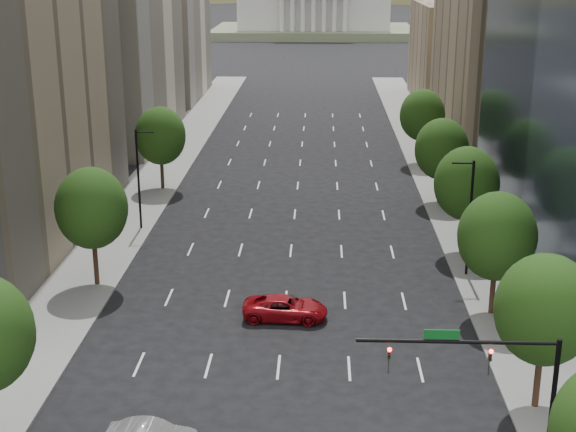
# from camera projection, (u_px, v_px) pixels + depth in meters

# --- Properties ---
(sidewalk_left) EXTENTS (6.00, 200.00, 0.15)m
(sidewalk_left) POSITION_uv_depth(u_px,v_px,m) (105.00, 247.00, 67.82)
(sidewalk_left) COLOR slate
(sidewalk_left) RESTS_ON ground
(sidewalk_right) EXTENTS (6.00, 200.00, 0.15)m
(sidewalk_right) POSITION_uv_depth(u_px,v_px,m) (480.00, 252.00, 66.64)
(sidewalk_right) COLOR slate
(sidewalk_right) RESTS_ON ground
(midrise_cream_left) EXTENTS (14.00, 30.00, 35.00)m
(midrise_cream_left) POSITION_uv_depth(u_px,v_px,m) (107.00, 3.00, 103.80)
(midrise_cream_left) COLOR beige
(midrise_cream_left) RESTS_ON ground
(filler_left) EXTENTS (14.00, 26.00, 18.00)m
(filler_left) POSITION_uv_depth(u_px,v_px,m) (160.00, 44.00, 137.80)
(filler_left) COLOR beige
(filler_left) RESTS_ON ground
(parking_tan_right) EXTENTS (14.00, 30.00, 30.00)m
(parking_tan_right) POSITION_uv_depth(u_px,v_px,m) (507.00, 26.00, 99.81)
(parking_tan_right) COLOR #8C7759
(parking_tan_right) RESTS_ON ground
(filler_right) EXTENTS (14.00, 26.00, 16.00)m
(filler_right) POSITION_uv_depth(u_px,v_px,m) (460.00, 53.00, 133.35)
(filler_right) COLOR #8C7759
(filler_right) RESTS_ON ground
(tree_right_1) EXTENTS (5.20, 5.20, 8.75)m
(tree_right_1) POSITION_uv_depth(u_px,v_px,m) (545.00, 310.00, 42.13)
(tree_right_1) COLOR #382316
(tree_right_1) RESTS_ON ground
(tree_right_2) EXTENTS (5.20, 5.20, 8.61)m
(tree_right_2) POSITION_uv_depth(u_px,v_px,m) (497.00, 236.00, 53.59)
(tree_right_2) COLOR #382316
(tree_right_2) RESTS_ON ground
(tree_right_3) EXTENTS (5.20, 5.20, 8.89)m
(tree_right_3) POSITION_uv_depth(u_px,v_px,m) (467.00, 184.00, 64.93)
(tree_right_3) COLOR #382316
(tree_right_3) RESTS_ON ground
(tree_right_4) EXTENTS (5.20, 5.20, 8.46)m
(tree_right_4) POSITION_uv_depth(u_px,v_px,m) (442.00, 149.00, 78.38)
(tree_right_4) COLOR #382316
(tree_right_4) RESTS_ON ground
(tree_right_5) EXTENTS (5.20, 5.20, 8.75)m
(tree_right_5) POSITION_uv_depth(u_px,v_px,m) (422.00, 115.00, 93.53)
(tree_right_5) COLOR #382316
(tree_right_5) RESTS_ON ground
(tree_left_1) EXTENTS (5.20, 5.20, 8.97)m
(tree_left_1) POSITION_uv_depth(u_px,v_px,m) (92.00, 208.00, 58.35)
(tree_left_1) COLOR #382316
(tree_left_1) RESTS_ON ground
(tree_left_2) EXTENTS (5.20, 5.20, 8.68)m
(tree_left_2) POSITION_uv_depth(u_px,v_px,m) (160.00, 136.00, 83.19)
(tree_left_2) COLOR #382316
(tree_left_2) RESTS_ON ground
(streetlight_rn) EXTENTS (1.70, 0.20, 9.00)m
(streetlight_rn) POSITION_uv_depth(u_px,v_px,m) (469.00, 215.00, 60.51)
(streetlight_rn) COLOR black
(streetlight_rn) RESTS_ON ground
(streetlight_ln) EXTENTS (1.70, 0.20, 9.00)m
(streetlight_ln) POSITION_uv_depth(u_px,v_px,m) (139.00, 177.00, 71.05)
(streetlight_ln) COLOR black
(streetlight_ln) RESTS_ON ground
(traffic_signal) EXTENTS (9.12, 0.40, 7.38)m
(traffic_signal) POSITION_uv_depth(u_px,v_px,m) (500.00, 375.00, 36.72)
(traffic_signal) COLOR black
(traffic_signal) RESTS_ON ground
(capitol) EXTENTS (60.00, 40.00, 35.20)m
(capitol) POSITION_uv_depth(u_px,v_px,m) (314.00, 7.00, 245.21)
(capitol) COLOR #596647
(capitol) RESTS_ON ground
(foothills) EXTENTS (720.00, 413.00, 263.00)m
(foothills) POSITION_uv_depth(u_px,v_px,m) (366.00, 44.00, 590.84)
(foothills) COLOR olive
(foothills) RESTS_ON ground
(car_red_far) EXTENTS (5.73, 2.81, 1.57)m
(car_red_far) POSITION_uv_depth(u_px,v_px,m) (285.00, 308.00, 54.41)
(car_red_far) COLOR maroon
(car_red_far) RESTS_ON ground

